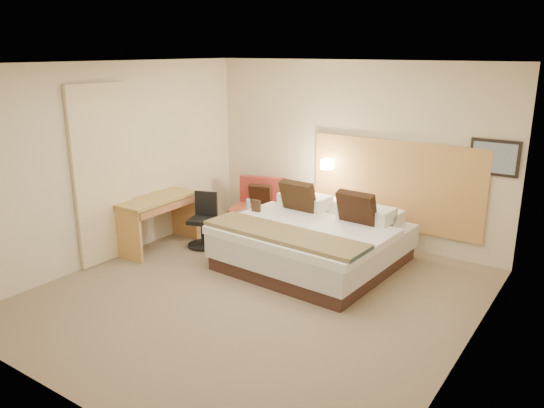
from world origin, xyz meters
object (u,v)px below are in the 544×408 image
Objects in this scene: side_table at (253,229)px; desk_chair at (204,225)px; desk at (158,208)px; lounge_chair at (258,209)px; bed at (314,240)px.

side_table is 0.75m from desk_chair.
desk is 0.71m from desk_chair.
lounge_chair is at bearing 65.99° from desk.
desk is (-2.20, -0.75, 0.27)m from bed.
lounge_chair is 0.95m from side_table.
lounge_chair is 1.72m from desk.
bed is at bearing 1.23° from side_table.
desk_chair is at bearing -169.53° from bed.
desk_chair is at bearing 41.76° from desk.
bed is 2.43× the size of lounge_chair.
bed is at bearing -27.87° from lounge_chair.
desk is at bearing -114.01° from lounge_chair.
lounge_chair reaches higher than side_table.
desk is at bearing -161.16° from bed.
bed reaches higher than side_table.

